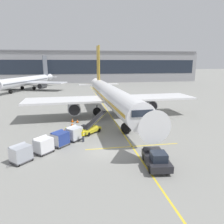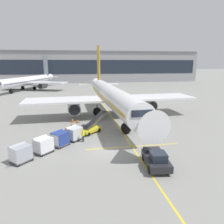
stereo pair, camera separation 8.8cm
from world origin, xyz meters
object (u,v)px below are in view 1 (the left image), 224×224
object	(u,v)px
baggage_cart_lead	(74,133)
safety_cone_nose_mark	(72,120)
baggage_cart_second	(60,138)
distant_airplane	(26,81)
ground_crew_by_carts	(83,135)
baggage_cart_third	(43,145)
safety_cone_wingtip	(77,121)
baggage_cart_fourth	(21,153)
parked_airplane	(112,96)
safety_cone_engine_keepout	(72,124)
belt_loader	(91,127)
ground_crew_by_loader	(66,132)
pushback_tug	(156,159)

from	to	relation	value
baggage_cart_lead	safety_cone_nose_mark	size ratio (longest dim) A/B	3.87
baggage_cart_second	distant_airplane	bearing A→B (deg)	105.16
ground_crew_by_carts	safety_cone_nose_mark	size ratio (longest dim) A/B	2.65
baggage_cart_third	safety_cone_wingtip	distance (m)	13.00
baggage_cart_third	baggage_cart_fourth	world-z (taller)	same
parked_airplane	distant_airplane	distance (m)	52.07
parked_airplane	safety_cone_engine_keepout	world-z (taller)	parked_airplane
safety_cone_wingtip	safety_cone_nose_mark	distance (m)	1.00
baggage_cart_fourth	safety_cone_engine_keepout	world-z (taller)	baggage_cart_fourth
belt_loader	baggage_cart_lead	xyz separation A→B (m)	(-2.55, -2.77, 0.15)
baggage_cart_second	belt_loader	bearing A→B (deg)	46.61
baggage_cart_third	safety_cone_nose_mark	distance (m)	13.22
parked_airplane	distant_airplane	xyz separation A→B (m)	(-25.16, 45.59, -0.53)
baggage_cart_fourth	distant_airplane	world-z (taller)	distant_airplane
baggage_cart_third	safety_cone_wingtip	world-z (taller)	baggage_cart_third
safety_cone_wingtip	safety_cone_nose_mark	world-z (taller)	safety_cone_nose_mark
baggage_cart_second	ground_crew_by_loader	distance (m)	2.31
parked_airplane	safety_cone_nose_mark	distance (m)	8.93
baggage_cart_third	baggage_cart_fourth	distance (m)	2.85
safety_cone_nose_mark	ground_crew_by_loader	bearing A→B (deg)	-94.89
baggage_cart_third	distant_airplane	size ratio (longest dim) A/B	0.07
belt_loader	safety_cone_wingtip	world-z (taller)	belt_loader
safety_cone_engine_keepout	safety_cone_nose_mark	distance (m)	2.29
baggage_cart_fourth	safety_cone_nose_mark	xyz separation A→B (m)	(5.24, 14.81, -0.68)
baggage_cart_lead	ground_crew_by_loader	world-z (taller)	baggage_cart_lead
belt_loader	safety_cone_engine_keepout	distance (m)	5.05
baggage_cart_second	safety_cone_engine_keepout	xyz separation A→B (m)	(1.40, 8.66, -0.71)
parked_airplane	baggage_cart_lead	bearing A→B (deg)	-121.03
baggage_cart_second	baggage_cart_fourth	bearing A→B (deg)	-134.55
belt_loader	safety_cone_wingtip	size ratio (longest dim) A/B	7.53
safety_cone_nose_mark	safety_cone_wingtip	bearing A→B (deg)	-29.12
belt_loader	pushback_tug	bearing A→B (deg)	-64.53
ground_crew_by_carts	safety_cone_nose_mark	distance (m)	10.18
ground_crew_by_carts	safety_cone_engine_keepout	size ratio (longest dim) A/B	2.88
belt_loader	baggage_cart_fourth	size ratio (longest dim) A/B	1.84
ground_crew_by_loader	safety_cone_engine_keepout	world-z (taller)	ground_crew_by_loader
safety_cone_wingtip	belt_loader	bearing A→B (deg)	-71.22
belt_loader	ground_crew_by_carts	distance (m)	3.91
safety_cone_engine_keepout	baggage_cart_second	bearing A→B (deg)	-99.22
baggage_cart_fourth	safety_cone_engine_keepout	distance (m)	13.58
belt_loader	baggage_cart_lead	world-z (taller)	belt_loader
baggage_cart_second	baggage_cart_third	bearing A→B (deg)	-133.71
ground_crew_by_loader	distant_airplane	xyz separation A→B (m)	(-16.80, 57.27, 2.41)
parked_airplane	ground_crew_by_loader	xyz separation A→B (m)	(-8.36, -11.68, -2.94)
baggage_cart_third	ground_crew_by_carts	distance (m)	5.47
safety_cone_engine_keepout	safety_cone_nose_mark	xyz separation A→B (m)	(0.02, 2.29, 0.03)
safety_cone_wingtip	safety_cone_nose_mark	xyz separation A→B (m)	(-0.87, 0.49, 0.02)
safety_cone_nose_mark	baggage_cart_second	bearing A→B (deg)	-97.43
safety_cone_nose_mark	baggage_cart_lead	bearing A→B (deg)	-87.93
baggage_cart_second	ground_crew_by_carts	world-z (taller)	baggage_cart_second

